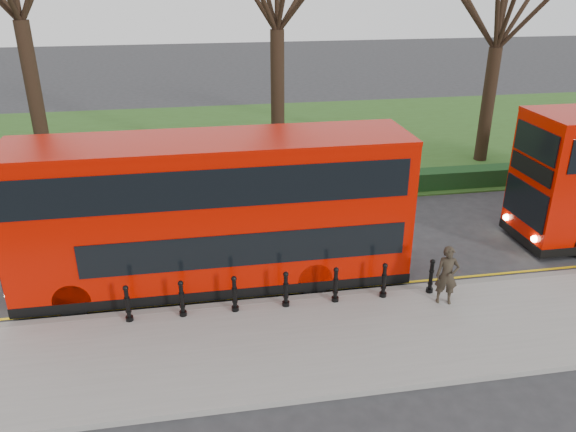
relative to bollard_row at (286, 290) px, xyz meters
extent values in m
plane|color=#28282B|center=(-0.43, 1.35, -0.65)|extent=(120.00, 120.00, 0.00)
cube|color=gray|center=(-0.43, -1.65, -0.58)|extent=(60.00, 4.00, 0.15)
cube|color=slate|center=(-0.43, 0.35, -0.58)|extent=(60.00, 0.25, 0.16)
cube|color=#2C4F1A|center=(-0.43, 16.35, -0.62)|extent=(60.00, 18.00, 0.06)
cube|color=black|center=(-0.43, 8.15, -0.25)|extent=(60.00, 0.90, 0.80)
cube|color=yellow|center=(-0.43, 0.65, -0.64)|extent=(60.00, 0.10, 0.01)
cube|color=yellow|center=(-0.43, 0.85, -0.64)|extent=(60.00, 0.10, 0.01)
cylinder|color=black|center=(-8.43, 11.35, 2.75)|extent=(0.60, 0.60, 6.80)
cylinder|color=black|center=(1.57, 11.35, 2.50)|extent=(0.60, 0.60, 6.29)
cylinder|color=black|center=(11.57, 11.35, 2.03)|extent=(0.60, 0.60, 5.36)
cylinder|color=black|center=(-4.16, 0.00, 0.00)|extent=(0.15, 0.15, 1.00)
cylinder|color=black|center=(-2.77, 0.00, 0.00)|extent=(0.15, 0.15, 1.00)
cylinder|color=black|center=(-1.39, 0.00, 0.00)|extent=(0.15, 0.15, 1.00)
cylinder|color=black|center=(0.00, 0.00, 0.00)|extent=(0.15, 0.15, 1.00)
cylinder|color=black|center=(1.39, 0.00, 0.00)|extent=(0.15, 0.15, 1.00)
cylinder|color=black|center=(2.77, 0.00, 0.00)|extent=(0.15, 0.15, 1.00)
cylinder|color=black|center=(4.16, 0.00, 0.00)|extent=(0.15, 0.15, 1.00)
cube|color=#AC0C00|center=(-1.76, 1.85, 1.74)|extent=(11.05, 2.51, 4.07)
cube|color=black|center=(-1.76, 1.85, -0.35)|extent=(11.07, 2.53, 0.30)
cube|color=black|center=(-0.95, 0.58, 1.01)|extent=(8.84, 0.04, 0.95)
cube|color=black|center=(-1.76, 0.58, 2.82)|extent=(10.45, 0.04, 1.05)
cube|color=black|center=(-7.30, 1.85, 2.06)|extent=(0.06, 2.21, 0.55)
cylinder|color=black|center=(-5.67, 0.74, -0.15)|extent=(1.00, 0.30, 1.00)
cylinder|color=black|center=(-5.67, 2.95, -0.15)|extent=(1.00, 0.30, 1.00)
cylinder|color=black|center=(0.96, 0.74, -0.15)|extent=(1.00, 0.30, 1.00)
cylinder|color=black|center=(0.96, 2.95, -0.15)|extent=(1.00, 0.30, 1.00)
cube|color=black|center=(8.41, 2.56, 2.10)|extent=(0.06, 2.24, 0.56)
cylinder|color=black|center=(10.06, 3.68, -0.14)|extent=(1.02, 0.31, 1.02)
imported|color=#2C251B|center=(4.34, -0.57, 0.34)|extent=(0.71, 0.57, 1.69)
camera|label=1|loc=(-2.17, -12.89, 7.96)|focal=35.00mm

